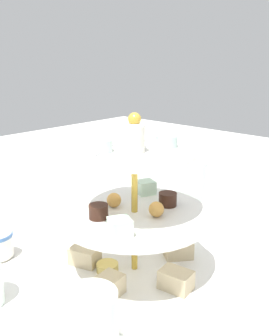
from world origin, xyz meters
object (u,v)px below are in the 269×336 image
at_px(tiered_serving_stand, 134,229).
at_px(butter_knife_right, 66,214).
at_px(water_glass_tall_right, 190,192).
at_px(water_glass_mid_back, 92,335).

distance_m(tiered_serving_stand, butter_knife_right, 0.30).
bearing_deg(water_glass_tall_right, water_glass_mid_back, 20.94).
distance_m(butter_knife_right, water_glass_mid_back, 0.47).
xyz_separation_m(tiered_serving_stand, water_glass_tall_right, (-0.23, -0.05, -0.01)).
bearing_deg(water_glass_mid_back, tiered_serving_stand, -149.91).
height_order(water_glass_tall_right, butter_knife_right, water_glass_tall_right).
xyz_separation_m(water_glass_tall_right, butter_knife_right, (0.16, -0.23, -0.07)).
bearing_deg(water_glass_mid_back, butter_knife_right, -123.54).
bearing_deg(tiered_serving_stand, water_glass_tall_right, -167.24).
height_order(water_glass_tall_right, water_glass_mid_back, water_glass_tall_right).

